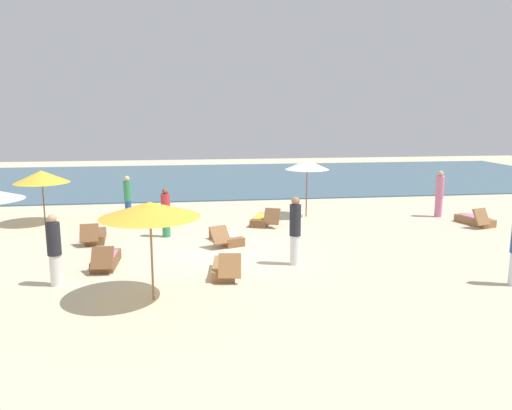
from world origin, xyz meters
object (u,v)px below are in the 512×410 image
object	(u,v)px
umbrella_4	(150,210)
lounger_4	(106,260)
umbrella_2	(307,165)
lounger_1	(475,220)
umbrella_1	(42,177)
lounger_0	(263,220)
person_4	(439,193)
lounger_3	(95,236)
lounger_2	(226,238)
person_5	(295,230)
person_2	(128,197)
person_3	(54,250)
person_1	(166,212)
lounger_5	(225,268)

from	to	relation	value
umbrella_4	lounger_4	size ratio (longest dim) A/B	1.34
umbrella_2	lounger_1	world-z (taller)	umbrella_2
umbrella_1	lounger_0	xyz separation A→B (m)	(8.25, -1.30, -1.63)
lounger_1	person_4	size ratio (longest dim) A/B	0.92
lounger_3	lounger_2	bearing A→B (deg)	-11.20
umbrella_4	lounger_0	size ratio (longest dim) A/B	1.28
umbrella_4	person_4	world-z (taller)	umbrella_4
person_5	lounger_4	bearing A→B (deg)	174.05
person_2	lounger_2	bearing A→B (deg)	-48.91
person_3	person_4	bearing A→B (deg)	25.34
umbrella_1	lounger_0	distance (m)	8.51
person_1	umbrella_4	bearing A→B (deg)	-90.82
lounger_1	person_3	bearing A→B (deg)	-161.25
person_1	person_4	distance (m)	10.98
umbrella_4	lounger_0	xyz separation A→B (m)	(3.65, 7.21, -1.92)
lounger_1	person_5	xyz separation A→B (m)	(-7.83, -3.90, 0.82)
lounger_3	umbrella_2	bearing A→B (deg)	19.87
person_3	lounger_3	bearing A→B (deg)	87.50
person_4	umbrella_2	bearing A→B (deg)	171.54
umbrella_2	person_2	size ratio (longest dim) A/B	1.33
lounger_4	person_2	size ratio (longest dim) A/B	0.97
person_2	person_3	xyz separation A→B (m)	(-0.92, -7.48, 0.01)
lounger_2	umbrella_4	bearing A→B (deg)	-113.34
lounger_4	person_1	xyz separation A→B (m)	(1.54, 3.13, 0.68)
lounger_1	lounger_3	bearing A→B (deg)	-177.98
umbrella_4	lounger_0	bearing A→B (deg)	63.18
lounger_2	person_2	size ratio (longest dim) A/B	1.02
lounger_4	person_4	world-z (taller)	person_4
umbrella_4	person_5	size ratio (longest dim) A/B	1.18
lounger_2	lounger_5	world-z (taller)	lounger_5
umbrella_1	lounger_0	bearing A→B (deg)	-8.97
lounger_0	person_5	bearing A→B (deg)	-88.66
lounger_0	person_2	xyz separation A→B (m)	(-5.15, 1.56, 0.72)
lounger_0	lounger_2	xyz separation A→B (m)	(-1.61, -2.50, -0.00)
lounger_3	person_4	distance (m)	13.34
lounger_4	lounger_5	xyz separation A→B (m)	(3.21, -1.17, -0.01)
lounger_5	person_1	distance (m)	4.66
umbrella_1	lounger_2	bearing A→B (deg)	-29.84
lounger_3	lounger_4	size ratio (longest dim) A/B	1.03
lounger_0	lounger_3	world-z (taller)	lounger_0
lounger_5	person_4	distance (m)	11.03
lounger_0	person_2	distance (m)	5.43
lounger_4	lounger_1	bearing A→B (deg)	14.42
lounger_5	person_2	distance (m)	7.98
umbrella_1	lounger_4	world-z (taller)	umbrella_1
umbrella_4	umbrella_1	bearing A→B (deg)	118.39
person_3	umbrella_2	bearing A→B (deg)	41.51
umbrella_1	person_5	distance (m)	10.55
umbrella_1	umbrella_4	bearing A→B (deg)	-61.61
lounger_3	lounger_4	bearing A→B (deg)	-74.81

